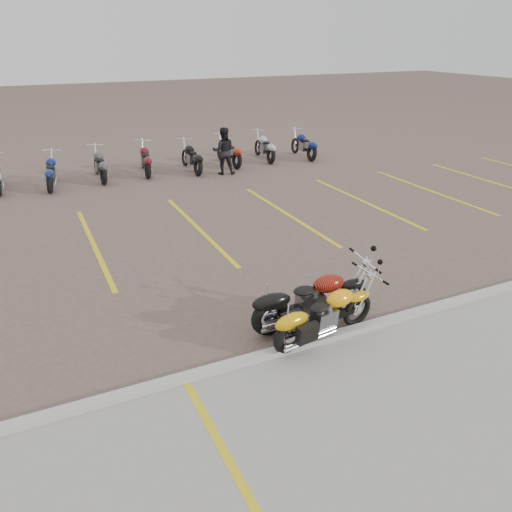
{
  "coord_description": "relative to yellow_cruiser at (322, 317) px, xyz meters",
  "views": [
    {
      "loc": [
        -3.93,
        -7.9,
        4.74
      ],
      "look_at": [
        -0.1,
        0.18,
        0.75
      ],
      "focal_mm": 35.0,
      "sensor_mm": 36.0,
      "label": 1
    }
  ],
  "objects": [
    {
      "name": "ground",
      "position": [
        -0.13,
        1.91,
        -0.43
      ],
      "size": [
        100.0,
        100.0,
        0.0
      ],
      "primitive_type": "plane",
      "color": "brown",
      "rests_on": "ground"
    },
    {
      "name": "concrete_apron",
      "position": [
        -0.13,
        -2.59,
        -0.42
      ],
      "size": [
        60.0,
        5.0,
        0.01
      ],
      "primitive_type": "cube",
      "color": "#9E9B93",
      "rests_on": "ground"
    },
    {
      "name": "curb",
      "position": [
        -0.13,
        -0.09,
        -0.37
      ],
      "size": [
        60.0,
        0.18,
        0.12
      ],
      "primitive_type": "cube",
      "color": "#ADAAA3",
      "rests_on": "ground"
    },
    {
      "name": "parking_stripes",
      "position": [
        -0.13,
        5.91,
        -0.43
      ],
      "size": [
        38.0,
        5.5,
        0.01
      ],
      "primitive_type": null,
      "color": "gold",
      "rests_on": "ground"
    },
    {
      "name": "yellow_cruiser",
      "position": [
        0.0,
        0.0,
        0.0
      ],
      "size": [
        2.09,
        0.46,
        0.86
      ],
      "rotation": [
        0.08,
        0.0,
        0.15
      ],
      "color": "black",
      "rests_on": "ground"
    },
    {
      "name": "flame_cruiser",
      "position": [
        0.03,
        0.5,
        0.04
      ],
      "size": [
        2.29,
        0.35,
        0.94
      ],
      "rotation": [
        0.09,
        0.0,
        -0.03
      ],
      "color": "black",
      "rests_on": "ground"
    },
    {
      "name": "person_b",
      "position": [
        2.63,
        10.88,
        0.42
      ],
      "size": [
        1.0,
        0.89,
        1.7
      ],
      "primitive_type": "imported",
      "rotation": [
        0.0,
        0.0,
        2.78
      ],
      "color": "black",
      "rests_on": "ground"
    },
    {
      "name": "bg_bike_row",
      "position": [
        -0.82,
        12.08,
        0.12
      ],
      "size": [
        15.55,
        2.02,
        1.1
      ],
      "color": "black",
      "rests_on": "ground"
    }
  ]
}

